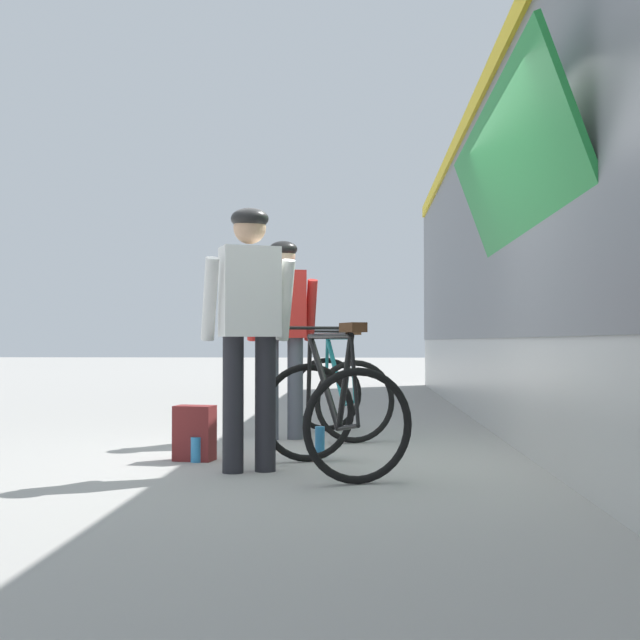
% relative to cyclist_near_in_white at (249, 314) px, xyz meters
% --- Properties ---
extents(ground_plane, '(80.00, 80.00, 0.00)m').
position_rel_cyclist_near_in_white_xyz_m(ground_plane, '(0.65, 0.48, -1.05)').
color(ground_plane, '#A09E99').
extents(cyclist_near_in_white, '(0.66, 0.46, 1.76)m').
position_rel_cyclist_near_in_white_xyz_m(cyclist_near_in_white, '(0.00, 0.00, 0.00)').
color(cyclist_near_in_white, '#232328').
rests_on(cyclist_near_in_white, ground).
extents(cyclist_far_in_red, '(0.66, 0.41, 1.76)m').
position_rel_cyclist_near_in_white_xyz_m(cyclist_far_in_red, '(0.05, 1.90, 0.00)').
color(cyclist_far_in_red, '#4C515B').
rests_on(cyclist_far_in_red, ground).
extents(bicycle_near_black, '(1.05, 1.25, 0.99)m').
position_rel_cyclist_near_in_white_xyz_m(bicycle_near_black, '(0.55, 0.02, -0.65)').
color(bicycle_near_black, black).
rests_on(bicycle_near_black, ground).
extents(bicycle_far_teal, '(0.98, 1.23, 0.99)m').
position_rel_cyclist_near_in_white_xyz_m(bicycle_far_teal, '(0.55, 2.13, -0.65)').
color(bicycle_far_teal, black).
rests_on(bicycle_far_teal, ground).
extents(backpack_on_platform, '(0.31, 0.23, 0.40)m').
position_rel_cyclist_near_in_white_xyz_m(backpack_on_platform, '(-0.47, 0.53, -0.85)').
color(backpack_on_platform, maroon).
rests_on(backpack_on_platform, ground).
extents(water_bottle_near_the_bikes, '(0.07, 0.07, 0.23)m').
position_rel_cyclist_near_in_white_xyz_m(water_bottle_near_the_bikes, '(0.44, 0.72, -0.94)').
color(water_bottle_near_the_bikes, '#338CCC').
rests_on(water_bottle_near_the_bikes, ground).
extents(water_bottle_by_the_backpack, '(0.08, 0.08, 0.18)m').
position_rel_cyclist_near_in_white_xyz_m(water_bottle_by_the_backpack, '(-0.44, 0.44, -0.96)').
color(water_bottle_by_the_backpack, '#338CCC').
rests_on(water_bottle_by_the_backpack, ground).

